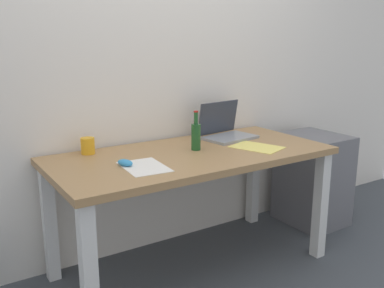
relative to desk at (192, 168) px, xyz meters
name	(u,v)px	position (x,y,z in m)	size (l,w,h in m)	color
ground_plane	(192,266)	(0.00, 0.00, -0.65)	(8.00, 8.00, 0.00)	#42474C
back_wall	(154,54)	(0.00, 0.45, 0.65)	(5.20, 0.08, 2.60)	silver
desk	(192,168)	(0.00, 0.00, 0.00)	(1.67, 0.78, 0.74)	#A37A4C
laptop_right	(226,130)	(0.40, 0.20, 0.15)	(0.37, 0.30, 0.24)	gray
beer_bottle	(196,135)	(0.05, 0.03, 0.19)	(0.06, 0.06, 0.24)	#1E5123
computer_mouse	(125,163)	(-0.45, -0.04, 0.12)	(0.06, 0.10, 0.03)	#338CC6
coffee_mug	(88,146)	(-0.53, 0.30, 0.15)	(0.08, 0.08, 0.10)	gold
paper_sheet_front_left	(144,167)	(-0.37, -0.12, 0.10)	(0.21, 0.30, 0.00)	white
paper_sheet_front_right	(257,147)	(0.40, -0.12, 0.10)	(0.21, 0.30, 0.00)	#F4E06B
filing_cabinet	(313,179)	(1.16, 0.08, -0.30)	(0.40, 0.48, 0.69)	slate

